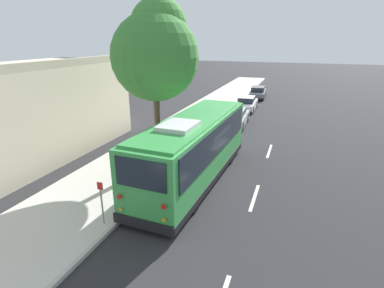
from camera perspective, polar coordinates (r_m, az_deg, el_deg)
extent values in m
plane|color=#28282B|center=(14.85, 2.10, -6.37)|extent=(160.00, 160.00, 0.00)
cube|color=beige|center=(16.37, -11.45, -3.95)|extent=(80.00, 4.38, 0.15)
cube|color=#AAA69D|center=(15.39, -4.17, -5.15)|extent=(80.00, 0.14, 0.15)
cube|color=green|center=(13.96, 0.36, -0.86)|extent=(9.36, 2.77, 2.73)
cube|color=black|center=(14.43, 0.35, -5.43)|extent=(9.41, 2.82, 0.28)
cube|color=black|center=(13.77, 0.36, 1.47)|extent=(8.61, 2.82, 1.30)
cube|color=black|center=(18.01, 5.93, 5.68)|extent=(0.12, 2.07, 1.37)
cube|color=black|center=(9.86, -9.85, -5.73)|extent=(0.12, 1.90, 1.04)
cube|color=black|center=(17.87, 6.00, 7.65)|extent=(0.12, 1.70, 0.22)
cube|color=green|center=(13.54, 0.37, 4.74)|extent=(8.78, 2.53, 0.10)
cube|color=silver|center=(12.05, -2.58, 3.44)|extent=(1.76, 1.41, 0.20)
cube|color=black|center=(18.53, 5.76, 0.34)|extent=(0.21, 2.38, 0.36)
cube|color=black|center=(10.77, -9.33, -14.88)|extent=(0.21, 2.38, 0.36)
cylinder|color=red|center=(10.69, -13.69, -9.76)|extent=(0.04, 0.18, 0.18)
cylinder|color=orange|center=(10.93, -13.49, -12.02)|extent=(0.04, 0.14, 0.14)
cylinder|color=red|center=(9.88, -5.45, -11.84)|extent=(0.04, 0.18, 0.18)
cylinder|color=orange|center=(10.14, -5.36, -14.22)|extent=(0.04, 0.14, 0.14)
cube|color=white|center=(18.75, 3.51, 1.17)|extent=(0.05, 0.32, 0.18)
cube|color=white|center=(18.33, 8.19, 0.58)|extent=(0.05, 0.32, 0.18)
cube|color=black|center=(18.08, 1.60, 6.68)|extent=(0.06, 0.10, 0.24)
cylinder|color=black|center=(17.11, 0.59, -1.11)|extent=(0.93, 0.34, 0.92)
cylinder|color=slate|center=(17.11, 0.59, -1.11)|extent=(0.43, 0.34, 0.41)
cylinder|color=black|center=(16.51, 7.22, -2.05)|extent=(0.93, 0.34, 0.92)
cylinder|color=slate|center=(16.51, 7.22, -2.05)|extent=(0.43, 0.34, 0.41)
cylinder|color=black|center=(12.74, -8.45, -8.91)|extent=(0.93, 0.34, 0.92)
cylinder|color=slate|center=(12.74, -8.45, -8.91)|extent=(0.43, 0.34, 0.41)
cylinder|color=black|center=(11.92, 0.24, -10.79)|extent=(0.93, 0.34, 0.92)
cylinder|color=slate|center=(11.92, 0.24, -10.79)|extent=(0.43, 0.34, 0.41)
cube|color=#A8AAAF|center=(23.85, 8.15, 4.71)|extent=(4.39, 1.89, 0.64)
cube|color=black|center=(23.60, 8.17, 5.96)|extent=(2.11, 1.57, 0.48)
cube|color=#A8AAAF|center=(23.55, 8.20, 6.52)|extent=(2.02, 1.53, 0.05)
cube|color=black|center=(26.00, 8.96, 5.39)|extent=(0.14, 1.68, 0.20)
cube|color=black|center=(21.83, 7.14, 2.77)|extent=(0.14, 1.68, 0.20)
cylinder|color=black|center=(25.32, 6.90, 5.26)|extent=(0.66, 0.22, 0.66)
cylinder|color=slate|center=(25.32, 6.90, 5.26)|extent=(0.30, 0.23, 0.30)
cylinder|color=black|center=(25.09, 10.46, 4.94)|extent=(0.66, 0.22, 0.66)
cylinder|color=slate|center=(25.09, 10.46, 4.94)|extent=(0.30, 0.23, 0.30)
cylinder|color=black|center=(22.73, 5.57, 3.67)|extent=(0.66, 0.22, 0.66)
cylinder|color=slate|center=(22.73, 5.57, 3.67)|extent=(0.30, 0.23, 0.30)
cylinder|color=black|center=(22.47, 9.52, 3.31)|extent=(0.66, 0.22, 0.66)
cylinder|color=slate|center=(22.47, 9.52, 3.31)|extent=(0.30, 0.23, 0.30)
cube|color=silver|center=(29.35, 10.35, 7.33)|extent=(4.19, 1.75, 0.63)
cube|color=black|center=(29.14, 10.39, 8.35)|extent=(2.00, 1.47, 0.48)
cube|color=silver|center=(29.09, 10.42, 8.81)|extent=(1.92, 1.43, 0.05)
cube|color=black|center=(31.43, 10.90, 7.68)|extent=(0.12, 1.60, 0.20)
cube|color=black|center=(27.37, 9.67, 6.04)|extent=(0.12, 1.60, 0.20)
cylinder|color=black|center=(30.76, 9.32, 7.64)|extent=(0.64, 0.22, 0.64)
cylinder|color=slate|center=(30.76, 9.32, 7.64)|extent=(0.29, 0.23, 0.29)
cylinder|color=black|center=(30.57, 12.10, 7.39)|extent=(0.64, 0.22, 0.64)
cylinder|color=slate|center=(30.57, 12.10, 7.39)|extent=(0.29, 0.23, 0.29)
cylinder|color=black|center=(28.23, 8.43, 6.64)|extent=(0.64, 0.22, 0.64)
cylinder|color=slate|center=(28.23, 8.43, 6.64)|extent=(0.29, 0.23, 0.29)
cylinder|color=black|center=(28.02, 11.45, 6.36)|extent=(0.64, 0.22, 0.64)
cylinder|color=slate|center=(28.02, 11.45, 6.36)|extent=(0.29, 0.23, 0.29)
cube|color=slate|center=(35.84, 12.41, 9.35)|extent=(4.28, 1.90, 0.63)
cube|color=black|center=(35.64, 12.46, 10.20)|extent=(2.07, 1.54, 0.48)
cube|color=slate|center=(35.61, 12.49, 10.58)|extent=(1.99, 1.50, 0.05)
cube|color=black|center=(37.96, 12.63, 9.55)|extent=(0.18, 1.58, 0.20)
cube|color=black|center=(33.80, 12.11, 8.41)|extent=(0.18, 1.58, 0.20)
cylinder|color=black|center=(37.22, 11.40, 9.54)|extent=(0.65, 0.24, 0.64)
cylinder|color=slate|center=(37.22, 11.40, 9.54)|extent=(0.30, 0.24, 0.29)
cylinder|color=black|center=(37.13, 13.70, 9.35)|extent=(0.65, 0.24, 0.64)
cylinder|color=slate|center=(37.13, 13.70, 9.35)|extent=(0.30, 0.24, 0.29)
cylinder|color=black|center=(34.62, 10.99, 8.84)|extent=(0.65, 0.24, 0.64)
cylinder|color=slate|center=(34.62, 10.99, 8.84)|extent=(0.30, 0.24, 0.29)
cylinder|color=black|center=(34.53, 13.46, 8.64)|extent=(0.65, 0.24, 0.64)
cylinder|color=slate|center=(34.53, 13.46, 8.64)|extent=(0.30, 0.24, 0.29)
cylinder|color=brown|center=(15.56, -6.56, 3.23)|extent=(0.30, 0.30, 4.01)
sphere|color=#387A33|center=(14.97, -7.08, 16.11)|extent=(4.21, 4.21, 4.21)
sphere|color=#3C8437|center=(15.43, -6.38, 21.31)|extent=(2.73, 2.73, 2.73)
cylinder|color=gray|center=(11.25, -16.72, -11.43)|extent=(0.06, 0.06, 1.38)
cube|color=red|center=(10.86, -17.14, -7.66)|extent=(0.02, 0.22, 0.28)
cylinder|color=gray|center=(12.45, -12.25, -8.09)|extent=(0.06, 0.06, 1.30)
cube|color=#BAAD93|center=(14.96, -32.40, 11.94)|extent=(18.67, 0.30, 0.40)
cube|color=silver|center=(13.37, 11.81, -9.91)|extent=(2.40, 0.14, 0.01)
cube|color=silver|center=(18.82, 14.52, -1.29)|extent=(2.40, 0.14, 0.01)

